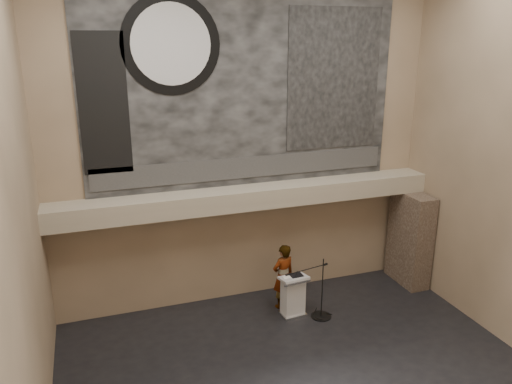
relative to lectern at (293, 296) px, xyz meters
name	(u,v)px	position (x,y,z in m)	size (l,w,h in m)	color
floor	(306,382)	(-0.75, -2.49, -0.55)	(10.00, 10.00, 0.00)	black
wall_back	(246,144)	(-0.75, 1.51, 3.70)	(10.00, 0.02, 8.50)	#806A51
wall_front	(468,285)	(-0.75, -6.49, 3.70)	(10.00, 0.02, 8.50)	#806A51
wall_left	(14,218)	(-5.75, -2.49, 3.70)	(0.02, 8.00, 8.50)	#806A51
soffit	(251,197)	(-0.75, 1.11, 2.40)	(10.00, 0.80, 0.50)	#9F927B
sprinkler_left	(190,215)	(-2.35, 1.06, 2.12)	(0.04, 0.04, 0.06)	#B2893D
sprinkler_right	(319,200)	(1.15, 1.06, 2.12)	(0.04, 0.04, 0.06)	#B2893D
banner	(246,86)	(-0.75, 1.48, 5.15)	(8.00, 0.05, 5.00)	black
banner_text_strip	(247,167)	(-0.75, 1.44, 3.10)	(7.76, 0.02, 0.55)	#303030
banner_clock_rim	(171,44)	(-2.55, 1.44, 6.15)	(2.30, 2.30, 0.02)	black
banner_clock_face	(171,44)	(-2.55, 1.42, 6.15)	(1.84, 1.84, 0.02)	silver
banner_building_print	(334,80)	(1.65, 1.44, 5.25)	(2.60, 0.02, 3.60)	black
banner_brick_print	(103,105)	(-4.15, 1.44, 4.85)	(1.10, 0.02, 3.20)	black
stone_pier	(410,238)	(3.90, 0.66, 0.80)	(0.60, 1.40, 2.70)	#413228
lectern	(293,296)	(0.00, 0.00, 0.00)	(0.73, 0.55, 1.13)	silver
binder	(296,275)	(0.08, 0.00, 0.56)	(0.31, 0.25, 0.04)	black
papers	(288,278)	(-0.16, -0.03, 0.55)	(0.22, 0.30, 0.01)	white
speaker_person	(283,276)	(-0.07, 0.49, 0.33)	(0.64, 0.42, 1.77)	silver
mic_stand	(320,309)	(0.63, -0.31, -0.32)	(1.35, 0.52, 1.62)	black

